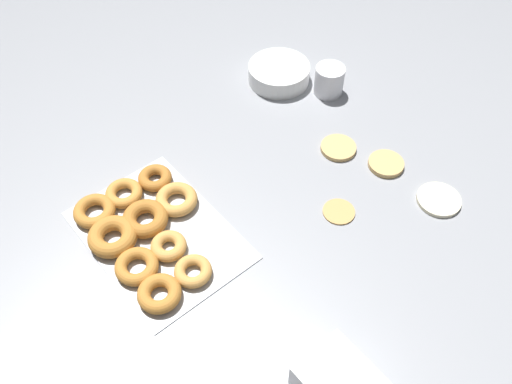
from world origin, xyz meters
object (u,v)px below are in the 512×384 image
Objects in this scene: donut_tray at (145,231)px; paper_cup at (329,80)px; pancake_3 at (339,211)px; pancake_1 at (338,148)px; batter_bowl at (279,73)px; container_stack at (339,384)px; pancake_0 at (439,200)px; pancake_2 at (386,164)px.

paper_cup is at bearing 97.56° from donut_tray.
pancake_1 is at bearing 134.97° from pancake_3.
batter_bowl is (-0.32, 0.07, 0.02)m from pancake_1.
container_stack is (0.55, 0.08, 0.02)m from donut_tray.
pancake_0 is at bearing 12.62° from pancake_1.
pancake_0 is 0.26m from pancake_3.
paper_cup is at bearing 136.40° from container_stack.
pancake_0 is at bearing -0.54° from batter_bowl.
pancake_2 is 0.33m from paper_cup.
pancake_3 is (-0.14, -0.22, -0.00)m from pancake_0.
paper_cup is at bearing 29.65° from batter_bowl.
paper_cup is at bearing 163.31° from pancake_2.
batter_bowl is 0.16m from paper_cup.
pancake_2 is 1.17× the size of pancake_3.
donut_tray is 0.66m from batter_bowl.
pancake_0 is 0.17m from pancake_2.
pancake_2 is 0.62m from container_stack.
donut_tray is 2.81× the size of container_stack.
donut_tray is 4.76× the size of paper_cup.
container_stack is at bearing -57.27° from pancake_2.
pancake_1 is 1.10× the size of paper_cup.
pancake_1 is at bearing 80.23° from donut_tray.
batter_bowl reaches higher than pancake_0.
pancake_3 is at bearing -25.07° from batter_bowl.
container_stack reaches higher than batter_bowl.
paper_cup is (-0.19, 0.15, 0.04)m from pancake_1.
pancake_2 is 0.65m from donut_tray.
pancake_3 is at bearing 58.32° from donut_tray.
pancake_0 is 0.30m from pancake_1.
pancake_2 is 1.07× the size of paper_cup.
donut_tray reaches higher than pancake_1.
container_stack is (0.78, -0.54, 0.01)m from batter_bowl.
pancake_0 is 0.61m from batter_bowl.
paper_cup is (0.14, 0.08, 0.02)m from batter_bowl.
paper_cup is (-0.31, 0.09, 0.04)m from pancake_2.
pancake_0 is 0.49m from paper_cup.
pancake_1 reaches higher than pancake_3.
container_stack is (0.46, -0.47, 0.03)m from pancake_1.
donut_tray is at bearing -121.68° from pancake_3.
pancake_2 reaches higher than pancake_3.
paper_cup is at bearing 141.96° from pancake_1.
pancake_3 is 0.44m from container_stack.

